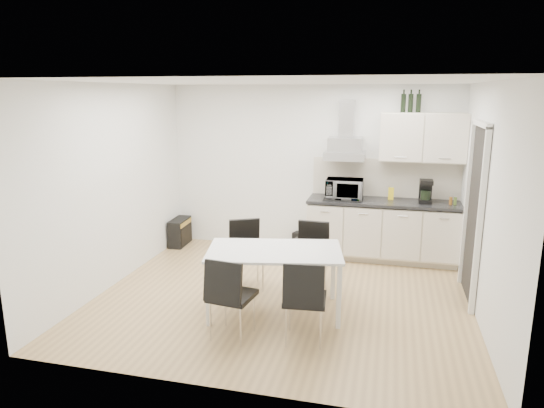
{
  "coord_description": "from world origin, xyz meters",
  "views": [
    {
      "loc": [
        1.22,
        -5.48,
        2.49
      ],
      "look_at": [
        -0.21,
        0.33,
        1.1
      ],
      "focal_mm": 32.0,
      "sensor_mm": 36.0,
      "label": 1
    }
  ],
  "objects_px": {
    "dining_table": "(274,256)",
    "chair_far_right": "(310,258)",
    "chair_near_right": "(305,300)",
    "floor_speaker": "(299,241)",
    "chair_far_left": "(247,256)",
    "guitar_amp": "(180,232)",
    "kitchenette": "(386,206)",
    "chair_near_left": "(232,297)"
  },
  "relations": [
    {
      "from": "chair_far_right",
      "to": "guitar_amp",
      "type": "bearing_deg",
      "value": -27.33
    },
    {
      "from": "chair_near_left",
      "to": "guitar_amp",
      "type": "distance_m",
      "value": 3.31
    },
    {
      "from": "chair_near_left",
      "to": "floor_speaker",
      "type": "bearing_deg",
      "value": 95.32
    },
    {
      "from": "chair_far_left",
      "to": "floor_speaker",
      "type": "height_order",
      "value": "chair_far_left"
    },
    {
      "from": "dining_table",
      "to": "chair_near_left",
      "type": "bearing_deg",
      "value": -124.43
    },
    {
      "from": "chair_far_left",
      "to": "chair_near_left",
      "type": "height_order",
      "value": "same"
    },
    {
      "from": "kitchenette",
      "to": "guitar_amp",
      "type": "distance_m",
      "value": 3.36
    },
    {
      "from": "dining_table",
      "to": "guitar_amp",
      "type": "xyz_separation_m",
      "value": [
        -2.12,
        2.08,
        -0.45
      ]
    },
    {
      "from": "chair_near_left",
      "to": "chair_near_right",
      "type": "bearing_deg",
      "value": 15.22
    },
    {
      "from": "chair_far_right",
      "to": "floor_speaker",
      "type": "relative_size",
      "value": 3.17
    },
    {
      "from": "chair_far_left",
      "to": "guitar_amp",
      "type": "height_order",
      "value": "chair_far_left"
    },
    {
      "from": "dining_table",
      "to": "chair_near_right",
      "type": "bearing_deg",
      "value": -63.06
    },
    {
      "from": "chair_near_right",
      "to": "floor_speaker",
      "type": "xyz_separation_m",
      "value": [
        -0.61,
        2.9,
        -0.3
      ]
    },
    {
      "from": "dining_table",
      "to": "chair_near_right",
      "type": "height_order",
      "value": "chair_near_right"
    },
    {
      "from": "floor_speaker",
      "to": "kitchenette",
      "type": "bearing_deg",
      "value": 13.75
    },
    {
      "from": "chair_near_right",
      "to": "floor_speaker",
      "type": "bearing_deg",
      "value": 96.56
    },
    {
      "from": "chair_near_left",
      "to": "chair_near_right",
      "type": "height_order",
      "value": "same"
    },
    {
      "from": "chair_far_left",
      "to": "guitar_amp",
      "type": "relative_size",
      "value": 1.63
    },
    {
      "from": "guitar_amp",
      "to": "chair_far_right",
      "type": "bearing_deg",
      "value": -32.47
    },
    {
      "from": "chair_far_left",
      "to": "chair_near_left",
      "type": "distance_m",
      "value": 1.28
    },
    {
      "from": "chair_far_left",
      "to": "chair_near_left",
      "type": "relative_size",
      "value": 1.0
    },
    {
      "from": "dining_table",
      "to": "floor_speaker",
      "type": "relative_size",
      "value": 5.91
    },
    {
      "from": "chair_far_right",
      "to": "chair_near_right",
      "type": "bearing_deg",
      "value": 99.46
    },
    {
      "from": "chair_far_left",
      "to": "chair_near_right",
      "type": "relative_size",
      "value": 1.0
    },
    {
      "from": "chair_near_right",
      "to": "floor_speaker",
      "type": "relative_size",
      "value": 3.17
    },
    {
      "from": "chair_near_left",
      "to": "floor_speaker",
      "type": "relative_size",
      "value": 3.17
    },
    {
      "from": "dining_table",
      "to": "chair_far_left",
      "type": "height_order",
      "value": "chair_far_left"
    },
    {
      "from": "dining_table",
      "to": "chair_near_left",
      "type": "xyz_separation_m",
      "value": [
        -0.28,
        -0.67,
        -0.24
      ]
    },
    {
      "from": "dining_table",
      "to": "chair_near_left",
      "type": "relative_size",
      "value": 1.87
    },
    {
      "from": "dining_table",
      "to": "chair_far_right",
      "type": "xyz_separation_m",
      "value": [
        0.3,
        0.69,
        -0.24
      ]
    },
    {
      "from": "chair_far_right",
      "to": "chair_far_left",
      "type": "bearing_deg",
      "value": 9.43
    },
    {
      "from": "chair_far_right",
      "to": "chair_near_right",
      "type": "relative_size",
      "value": 1.0
    },
    {
      "from": "dining_table",
      "to": "chair_far_right",
      "type": "relative_size",
      "value": 1.87
    },
    {
      "from": "kitchenette",
      "to": "chair_near_right",
      "type": "height_order",
      "value": "kitchenette"
    },
    {
      "from": "floor_speaker",
      "to": "guitar_amp",
      "type": "bearing_deg",
      "value": -151.97
    },
    {
      "from": "chair_near_left",
      "to": "floor_speaker",
      "type": "distance_m",
      "value": 3.01
    },
    {
      "from": "dining_table",
      "to": "chair_near_right",
      "type": "distance_m",
      "value": 0.77
    },
    {
      "from": "chair_far_left",
      "to": "floor_speaker",
      "type": "distance_m",
      "value": 1.79
    },
    {
      "from": "kitchenette",
      "to": "floor_speaker",
      "type": "distance_m",
      "value": 1.52
    },
    {
      "from": "chair_far_right",
      "to": "guitar_amp",
      "type": "relative_size",
      "value": 1.63
    },
    {
      "from": "chair_near_right",
      "to": "guitar_amp",
      "type": "relative_size",
      "value": 1.63
    },
    {
      "from": "kitchenette",
      "to": "chair_far_left",
      "type": "bearing_deg",
      "value": -137.05
    }
  ]
}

